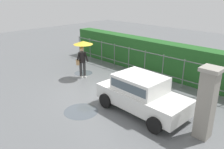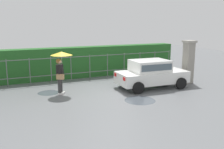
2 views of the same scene
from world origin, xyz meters
The scene contains 8 objects.
ground_plane centered at (0.00, 0.00, 0.00)m, with size 40.00×40.00×0.00m, color slate.
car centered at (2.26, 0.01, 0.80)m, with size 3.80×1.98×1.48m.
pedestrian centered at (-2.34, 0.77, 1.52)m, with size 1.03×1.03×2.05m.
gate_pillar centered at (4.76, 0.08, 1.24)m, with size 0.60×0.60×2.42m.
fence_section centered at (-0.02, 3.24, 0.82)m, with size 11.68×0.05×1.50m.
hedge_row centered at (-0.02, 4.16, 0.95)m, with size 12.63×0.90×1.90m, color #235B23.
puddle_near centered at (0.59, -1.71, 0.00)m, with size 1.38×1.38×0.00m, color #4C545B.
puddle_far centered at (-2.90, 1.19, 0.00)m, with size 1.06×1.06×0.00m, color #4C545B.
Camera 1 is at (7.20, -6.64, 4.59)m, focal length 36.91 mm.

